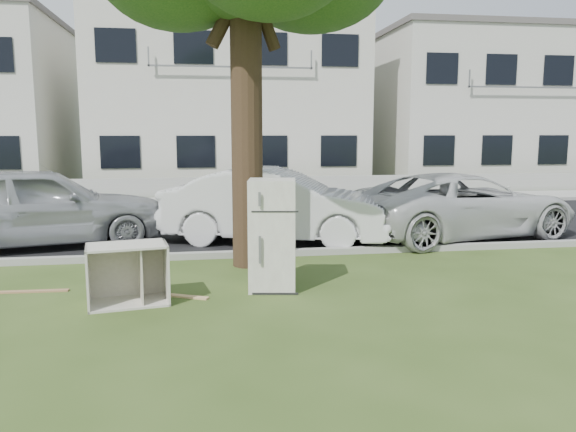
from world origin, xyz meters
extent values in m
plane|color=#324719|center=(0.00, 0.00, 0.00)|extent=(120.00, 120.00, 0.00)
cube|color=black|center=(0.00, 6.00, 0.01)|extent=(120.00, 7.00, 0.01)
cube|color=gray|center=(0.00, 2.45, 0.00)|extent=(120.00, 0.18, 0.12)
cube|color=gray|center=(0.00, 9.55, 0.00)|extent=(120.00, 0.18, 0.12)
cube|color=gray|center=(0.00, 11.00, 0.01)|extent=(120.00, 2.80, 0.01)
cube|color=gray|center=(0.00, 12.60, 0.35)|extent=(120.00, 0.15, 0.70)
cylinder|color=black|center=(-0.40, 1.80, 2.60)|extent=(0.54, 0.54, 5.20)
cube|color=beige|center=(0.00, 17.50, 3.60)|extent=(11.00, 8.00, 7.20)
cube|color=#595451|center=(0.00, 17.50, 7.32)|extent=(11.22, 8.16, 0.24)
cube|color=beige|center=(12.00, 17.50, 3.30)|extent=(10.00, 8.00, 6.60)
cube|color=#595451|center=(12.00, 17.50, 6.72)|extent=(10.20, 8.16, 0.24)
cube|color=beige|center=(-0.17, 0.22, 0.83)|extent=(0.78, 0.74, 1.66)
cube|color=silver|center=(-2.23, -0.19, 0.42)|extent=(1.17, 0.83, 0.84)
cube|color=#966E48|center=(-3.80, 0.60, 0.01)|extent=(1.21, 0.13, 0.02)
cube|color=tan|center=(-1.60, 0.05, 0.01)|extent=(0.96, 0.53, 0.02)
cube|color=tan|center=(-2.22, 1.27, 0.01)|extent=(0.13, 0.75, 0.02)
imported|color=silver|center=(0.38, 3.80, 0.79)|extent=(5.11, 3.08, 1.59)
imported|color=silver|center=(4.58, 3.76, 0.72)|extent=(5.61, 3.50, 1.45)
imported|color=#A1A2A7|center=(-4.48, 4.10, 0.84)|extent=(5.28, 3.10, 1.69)
camera|label=1|loc=(-1.19, -7.96, 2.37)|focal=35.00mm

